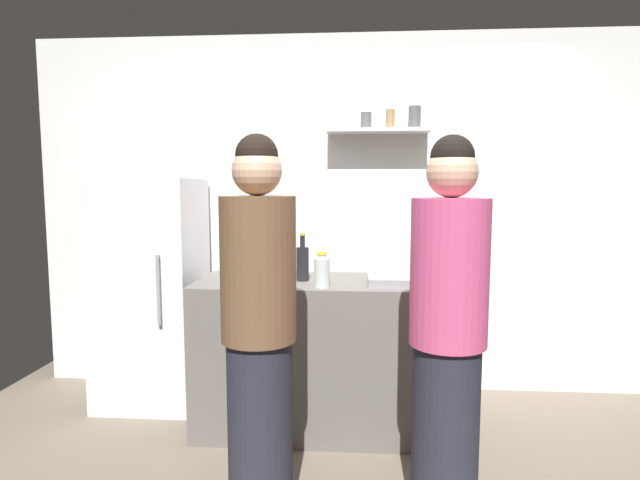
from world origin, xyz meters
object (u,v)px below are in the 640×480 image
Objects in this scene: refrigerator at (151,291)px; wine_bottle_dark_glass at (303,262)px; utensil_holder at (251,273)px; wine_bottle_pale_glass at (265,259)px; water_bottle_plastic at (322,272)px; wine_bottle_green_glass at (266,269)px; person_pink_top at (448,334)px; baking_pan at (397,281)px; person_brown_jacket at (259,329)px.

refrigerator is 5.31× the size of wine_bottle_dark_glass.
utensil_holder is 0.32m from wine_bottle_dark_glass.
water_bottle_plastic is (0.38, -0.28, -0.03)m from wine_bottle_pale_glass.
refrigerator is 7.63× the size of water_bottle_plastic.
wine_bottle_dark_glass is 0.24m from water_bottle_plastic.
utensil_holder is at bearing 135.80° from wine_bottle_green_glass.
wine_bottle_green_glass is (0.91, -0.55, 0.26)m from refrigerator.
refrigerator is 2.17m from person_pink_top.
wine_bottle_dark_glass is 1.44× the size of water_bottle_plastic.
utensil_holder is 0.13× the size of person_pink_top.
utensil_holder is 1.08× the size of water_bottle_plastic.
baking_pan is 1.15× the size of wine_bottle_dark_glass.
utensil_holder is at bearing -8.98° from person_pink_top.
wine_bottle_green_glass is 0.17× the size of person_brown_jacket.
utensil_holder is at bearing -28.70° from refrigerator.
baking_pan is 0.20× the size of person_brown_jacket.
refrigerator reaches higher than wine_bottle_dark_glass.
water_bottle_plastic is (0.43, -0.09, 0.03)m from utensil_holder.
baking_pan is at bearing -10.78° from wine_bottle_dark_glass.
person_pink_top reaches higher than wine_bottle_dark_glass.
wine_bottle_pale_glass is (-0.25, 0.08, 0.01)m from wine_bottle_dark_glass.
refrigerator is 1.10m from wine_bottle_green_glass.
refrigerator is at bearing 156.77° from water_bottle_plastic.
wine_bottle_pale_glass is 0.18× the size of person_brown_jacket.
wine_bottle_dark_glass is at bearing 20.03° from utensil_holder.
wine_bottle_dark_glass is 0.26m from wine_bottle_pale_glass.
wine_bottle_dark_glass is (-0.57, 0.11, 0.09)m from baking_pan.
wine_bottle_green_glass is at bearing -59.62° from person_brown_jacket.
utensil_holder is 0.71× the size of wine_bottle_pale_glass.
utensil_holder is at bearing 168.23° from water_bottle_plastic.
refrigerator is 0.90× the size of person_brown_jacket.
person_brown_jacket reaches higher than wine_bottle_dark_glass.
wine_bottle_green_glass is at bearing -176.69° from water_bottle_plastic.
wine_bottle_pale_glass is at bearing 102.14° from wine_bottle_green_glass.
wine_bottle_green_glass reaches higher than water_bottle_plastic.
wine_bottle_pale_glass is at bearing -16.51° from refrigerator.
wine_bottle_pale_glass is at bearing -16.70° from person_pink_top.
baking_pan is 0.75m from person_pink_top.
person_brown_jacket is (-0.68, -0.74, -0.09)m from baking_pan.
person_brown_jacket is at bearing -83.05° from wine_bottle_green_glass.
wine_bottle_pale_glass reaches higher than wine_bottle_green_glass.
person_pink_top is at bearing -46.71° from water_bottle_plastic.
refrigerator is 1.54m from person_brown_jacket.
wine_bottle_dark_glass reaches higher than wine_bottle_green_glass.
wine_bottle_green_glass is (0.11, -0.11, 0.05)m from utensil_holder.
water_bottle_plastic is (0.13, -0.20, -0.02)m from wine_bottle_dark_glass.
water_bottle_plastic is at bearing -168.35° from baking_pan.
wine_bottle_green_glass reaches higher than utensil_holder.
person_brown_jacket is (-0.24, -0.65, -0.16)m from water_bottle_plastic.
baking_pan is (1.67, -0.44, 0.18)m from refrigerator.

